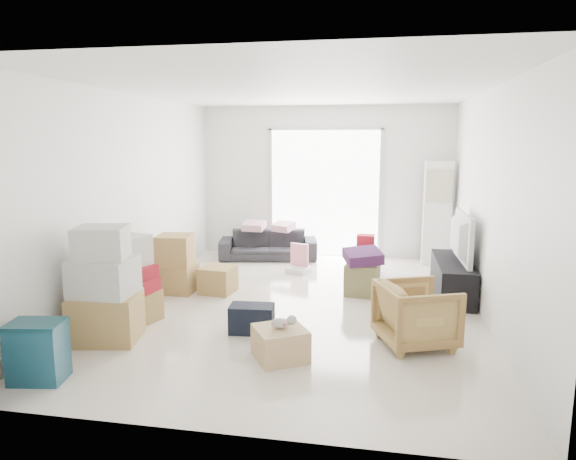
# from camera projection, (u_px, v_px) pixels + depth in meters

# --- Properties ---
(room_shell) EXTENTS (4.98, 6.48, 3.18)m
(room_shell) POSITION_uv_depth(u_px,v_px,m) (298.00, 201.00, 6.37)
(room_shell) COLOR silver
(room_shell) RESTS_ON ground
(sliding_door) EXTENTS (2.10, 0.04, 2.33)m
(sliding_door) POSITION_uv_depth(u_px,v_px,m) (325.00, 188.00, 9.28)
(sliding_door) COLOR white
(sliding_door) RESTS_ON room_shell
(ac_tower) EXTENTS (0.45, 0.30, 1.75)m
(ac_tower) POSITION_uv_depth(u_px,v_px,m) (437.00, 213.00, 8.68)
(ac_tower) COLOR white
(ac_tower) RESTS_ON room_shell
(tv_console) EXTENTS (0.44, 1.47, 0.49)m
(tv_console) POSITION_uv_depth(u_px,v_px,m) (452.00, 278.00, 6.97)
(tv_console) COLOR black
(tv_console) RESTS_ON room_shell
(television) EXTENTS (0.68, 1.15, 0.15)m
(television) POSITION_uv_depth(u_px,v_px,m) (453.00, 255.00, 6.91)
(television) COLOR black
(television) RESTS_ON tv_console
(sofa) EXTENTS (1.78, 0.81, 0.67)m
(sofa) POSITION_uv_depth(u_px,v_px,m) (268.00, 240.00, 9.14)
(sofa) COLOR #2B2B31
(sofa) RESTS_ON room_shell
(pillow_left) EXTENTS (0.41, 0.34, 0.12)m
(pillow_left) POSITION_uv_depth(u_px,v_px,m) (254.00, 218.00, 9.11)
(pillow_left) COLOR #D199A4
(pillow_left) RESTS_ON sofa
(pillow_right) EXTENTS (0.48, 0.44, 0.13)m
(pillow_right) POSITION_uv_depth(u_px,v_px,m) (284.00, 218.00, 9.04)
(pillow_right) COLOR #D199A4
(pillow_right) RESTS_ON sofa
(armchair) EXTENTS (0.88, 0.90, 0.73)m
(armchair) POSITION_uv_depth(u_px,v_px,m) (417.00, 311.00, 5.26)
(armchair) COLOR tan
(armchair) RESTS_ON room_shell
(storage_bins) EXTENTS (0.51, 0.40, 0.54)m
(storage_bins) POSITION_uv_depth(u_px,v_px,m) (38.00, 351.00, 4.49)
(storage_bins) COLOR navy
(storage_bins) RESTS_ON room_shell
(box_stack_a) EXTENTS (0.76, 0.67, 1.23)m
(box_stack_a) POSITION_uv_depth(u_px,v_px,m) (104.00, 290.00, 5.36)
(box_stack_a) COLOR tan
(box_stack_a) RESTS_ON room_shell
(box_stack_b) EXTENTS (0.64, 0.64, 1.02)m
(box_stack_b) POSITION_uv_depth(u_px,v_px,m) (132.00, 285.00, 5.94)
(box_stack_b) COLOR tan
(box_stack_b) RESTS_ON room_shell
(box_stack_c) EXTENTS (0.56, 0.51, 0.81)m
(box_stack_c) POSITION_uv_depth(u_px,v_px,m) (175.00, 264.00, 7.12)
(box_stack_c) COLOR tan
(box_stack_c) RESTS_ON room_shell
(loose_box) EXTENTS (0.48, 0.48, 0.36)m
(loose_box) POSITION_uv_depth(u_px,v_px,m) (218.00, 280.00, 7.13)
(loose_box) COLOR tan
(loose_box) RESTS_ON room_shell
(duffel_bag) EXTENTS (0.50, 0.33, 0.31)m
(duffel_bag) POSITION_uv_depth(u_px,v_px,m) (252.00, 319.00, 5.66)
(duffel_bag) COLOR black
(duffel_bag) RESTS_ON room_shell
(ottoman) EXTENTS (0.49, 0.49, 0.43)m
(ottoman) POSITION_uv_depth(u_px,v_px,m) (362.00, 279.00, 7.03)
(ottoman) COLOR olive
(ottoman) RESTS_ON room_shell
(blanket) EXTENTS (0.59, 0.59, 0.14)m
(blanket) POSITION_uv_depth(u_px,v_px,m) (363.00, 259.00, 6.98)
(blanket) COLOR #4E2257
(blanket) RESTS_ON ottoman
(kids_table) EXTENTS (0.46, 0.46, 0.60)m
(kids_table) POSITION_uv_depth(u_px,v_px,m) (366.00, 246.00, 8.25)
(kids_table) COLOR #0B1CC3
(kids_table) RESTS_ON room_shell
(toy_walker) EXTENTS (0.42, 0.40, 0.45)m
(toy_walker) POSITION_uv_depth(u_px,v_px,m) (299.00, 264.00, 8.24)
(toy_walker) COLOR silver
(toy_walker) RESTS_ON room_shell
(wood_crate) EXTENTS (0.64, 0.64, 0.31)m
(wood_crate) POSITION_uv_depth(u_px,v_px,m) (280.00, 343.00, 4.97)
(wood_crate) COLOR tan
(wood_crate) RESTS_ON room_shell
(plush_bunny) EXTENTS (0.25, 0.14, 0.12)m
(plush_bunny) POSITION_uv_depth(u_px,v_px,m) (283.00, 322.00, 4.93)
(plush_bunny) COLOR #B2ADA8
(plush_bunny) RESTS_ON wood_crate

